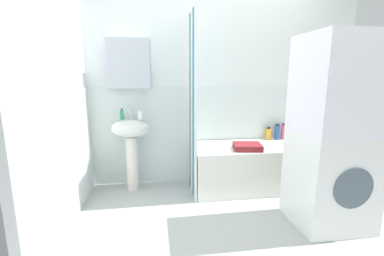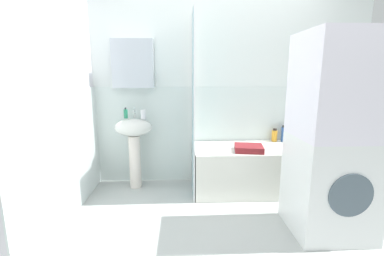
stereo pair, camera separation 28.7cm
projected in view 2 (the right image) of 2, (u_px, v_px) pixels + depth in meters
name	position (u px, v px, depth m)	size (l,w,h in m)	color
ground_plane	(239.00, 236.00, 2.27)	(4.80, 5.60, 0.04)	#AEB3B1
wall_back_tiled	(215.00, 91.00, 3.28)	(3.60, 0.18, 2.40)	silver
wall_left_tiled	(58.00, 101.00, 2.32)	(0.07, 1.81, 2.40)	silver
sink	(134.00, 138.00, 3.11)	(0.44, 0.34, 0.84)	silver
faucet	(134.00, 113.00, 3.14)	(0.03, 0.12, 0.12)	silver
soap_dispenser	(126.00, 114.00, 3.11)	(0.05, 0.05, 0.13)	#26815C
toothbrush_cup	(143.00, 114.00, 3.06)	(0.06, 0.06, 0.11)	silver
bathtub	(254.00, 169.00, 3.11)	(1.42, 0.64, 0.52)	silver
shower_curtain	(193.00, 106.00, 2.94)	(0.01, 0.64, 2.00)	white
body_wash_bottle	(298.00, 134.00, 3.33)	(0.06, 0.06, 0.18)	#272234
shampoo_bottle	(290.00, 134.00, 3.31)	(0.04, 0.04, 0.21)	#C14C6B
conditioner_bottle	(284.00, 134.00, 3.31)	(0.07, 0.07, 0.21)	#2C5298
lotion_bottle	(275.00, 135.00, 3.32)	(0.07, 0.07, 0.16)	gold
towel_folded	(249.00, 148.00, 2.91)	(0.30, 0.26, 0.06)	maroon
washer_dryer_stack	(334.00, 137.00, 2.18)	(0.62, 0.59, 1.68)	white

